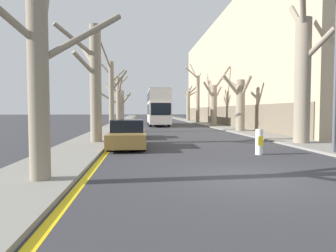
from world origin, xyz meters
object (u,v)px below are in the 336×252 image
(street_tree_left_0, at_px, (39,72))
(parked_car_1, at_px, (131,129))
(street_tree_left_1, at_px, (94,81))
(street_tree_right_0, at_px, (303,75))
(street_tree_left_3, at_px, (118,99))
(double_decker_bus, at_px, (158,106))
(street_tree_right_3, at_px, (197,96))
(street_tree_left_2, at_px, (112,94))
(street_tree_right_1, at_px, (240,103))
(lamp_post, at_px, (334,60))
(street_tree_right_2, at_px, (214,102))
(parked_car_0, at_px, (128,134))
(street_tree_right_4, at_px, (189,103))
(traffic_bollard, at_px, (259,142))
(street_tree_left_4, at_px, (120,104))

(street_tree_left_0, height_order, parked_car_1, street_tree_left_0)
(street_tree_left_1, relative_size, street_tree_right_0, 0.78)
(street_tree_left_3, xyz_separation_m, double_decker_bus, (4.97, 3.17, -0.78))
(street_tree_left_0, height_order, street_tree_right_3, street_tree_right_3)
(street_tree_right_0, relative_size, parked_car_1, 2.23)
(street_tree_left_2, distance_m, double_decker_bus, 13.26)
(street_tree_right_1, distance_m, lamp_post, 14.09)
(street_tree_left_0, distance_m, street_tree_left_3, 28.28)
(street_tree_left_3, bearing_deg, street_tree_left_2, -89.40)
(street_tree_left_3, height_order, parked_car_1, street_tree_left_3)
(street_tree_left_1, xyz_separation_m, street_tree_right_0, (11.75, -1.75, 0.25))
(street_tree_right_0, height_order, street_tree_right_1, street_tree_right_0)
(street_tree_right_2, distance_m, parked_car_1, 17.36)
(street_tree_right_0, bearing_deg, double_decker_bus, 106.02)
(street_tree_left_1, xyz_separation_m, street_tree_left_2, (0.13, 9.44, -0.21))
(street_tree_right_1, distance_m, parked_car_0, 14.42)
(parked_car_0, relative_size, lamp_post, 0.63)
(street_tree_left_1, distance_m, street_tree_right_4, 39.47)
(street_tree_left_1, bearing_deg, street_tree_left_2, 89.19)
(street_tree_left_0, bearing_deg, street_tree_right_2, 67.18)
(street_tree_left_3, bearing_deg, traffic_bollard, -71.76)
(street_tree_left_3, xyz_separation_m, street_tree_left_4, (-0.29, 8.61, -0.49))
(street_tree_right_1, relative_size, street_tree_right_3, 0.56)
(street_tree_right_0, bearing_deg, parked_car_0, -177.83)
(street_tree_right_3, height_order, parked_car_1, street_tree_right_3)
(street_tree_right_0, distance_m, street_tree_right_4, 39.43)
(street_tree_left_3, relative_size, street_tree_right_3, 0.81)
(street_tree_left_2, height_order, street_tree_right_3, street_tree_right_3)
(street_tree_left_0, distance_m, parked_car_1, 13.62)
(street_tree_right_0, relative_size, traffic_bollard, 7.88)
(street_tree_left_4, distance_m, double_decker_bus, 7.57)
(street_tree_right_1, xyz_separation_m, traffic_bollard, (-3.75, -13.64, -2.08))
(street_tree_left_2, xyz_separation_m, street_tree_right_4, (11.62, 28.23, -0.14))
(street_tree_left_1, relative_size, parked_car_1, 1.73)
(street_tree_left_2, relative_size, double_decker_bus, 0.66)
(street_tree_left_0, height_order, street_tree_left_2, street_tree_left_2)
(street_tree_left_1, bearing_deg, street_tree_left_0, -89.87)
(street_tree_right_4, height_order, parked_car_1, street_tree_right_4)
(street_tree_left_1, distance_m, street_tree_right_2, 21.29)
(street_tree_right_3, distance_m, parked_car_1, 26.29)
(street_tree_left_2, xyz_separation_m, street_tree_right_3, (11.37, 18.37, 0.75))
(parked_car_0, xyz_separation_m, lamp_post, (9.00, -3.43, 3.43))
(street_tree_right_3, xyz_separation_m, street_tree_right_4, (0.25, 9.87, -0.88))
(parked_car_1, bearing_deg, street_tree_left_4, 95.43)
(street_tree_left_3, relative_size, street_tree_left_4, 1.12)
(street_tree_right_3, bearing_deg, traffic_bollard, -96.29)
(street_tree_right_4, height_order, parked_car_0, street_tree_right_4)
(street_tree_right_3, distance_m, traffic_bollard, 33.40)
(street_tree_left_1, xyz_separation_m, traffic_bollard, (7.87, -5.19, -3.11))
(street_tree_right_3, bearing_deg, parked_car_1, -111.41)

